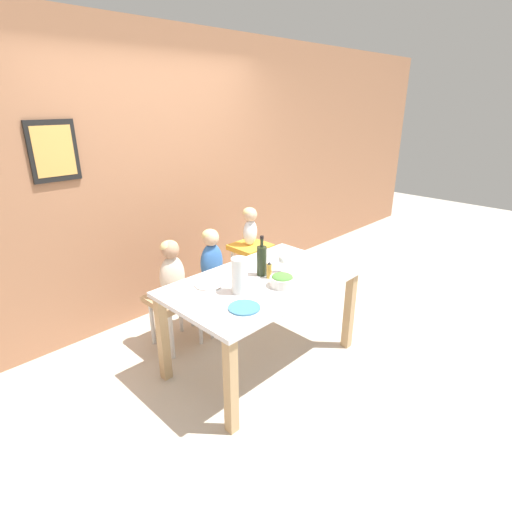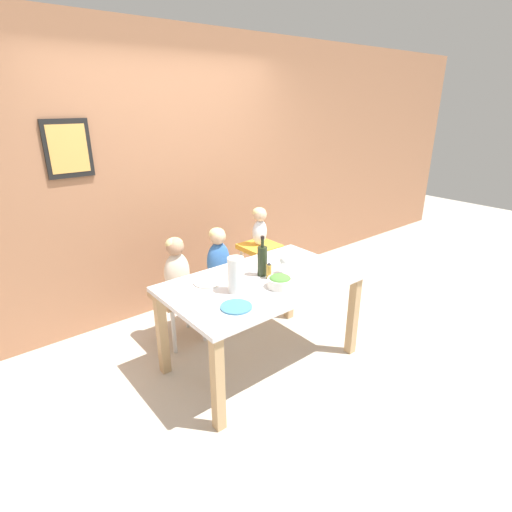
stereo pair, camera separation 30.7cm
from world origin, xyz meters
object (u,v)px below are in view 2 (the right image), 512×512
(person_child_left, at_px, (176,264))
(person_baby_right, at_px, (260,223))
(chair_far_center, at_px, (219,286))
(chair_right_highchair, at_px, (260,259))
(dinner_plate_back_left, at_px, (208,282))
(dinner_plate_front_left, at_px, (236,307))
(person_child_center, at_px, (218,253))
(salad_bowl_large, at_px, (280,281))
(wine_bottle, at_px, (262,260))
(wine_glass_near, at_px, (284,261))
(chair_far_left, at_px, (179,300))
(paper_towel_roll, at_px, (236,275))

(person_child_left, relative_size, person_baby_right, 1.33)
(chair_far_center, bearing_deg, chair_right_highchair, 0.00)
(person_child_left, distance_m, dinner_plate_back_left, 0.50)
(chair_right_highchair, bearing_deg, person_baby_right, 90.00)
(chair_far_center, relative_size, dinner_plate_front_left, 2.21)
(person_child_left, height_order, person_baby_right, person_baby_right)
(person_child_center, distance_m, salad_bowl_large, 0.90)
(person_baby_right, height_order, dinner_plate_front_left, person_baby_right)
(wine_bottle, relative_size, wine_glass_near, 2.14)
(chair_far_left, distance_m, dinner_plate_back_left, 0.61)
(chair_right_highchair, relative_size, person_child_center, 1.42)
(chair_right_highchair, bearing_deg, dinner_plate_back_left, -151.74)
(wine_bottle, height_order, dinner_plate_back_left, wine_bottle)
(chair_right_highchair, height_order, salad_bowl_large, salad_bowl_large)
(chair_far_left, relative_size, person_baby_right, 1.27)
(paper_towel_roll, relative_size, dinner_plate_front_left, 1.21)
(dinner_plate_front_left, bearing_deg, wine_glass_near, 18.48)
(chair_right_highchair, distance_m, wine_glass_near, 0.87)
(person_baby_right, relative_size, paper_towel_roll, 1.43)
(person_child_center, bearing_deg, chair_right_highchair, -0.13)
(chair_far_left, height_order, chair_far_center, same)
(person_child_left, relative_size, dinner_plate_front_left, 2.31)
(chair_far_left, height_order, dinner_plate_front_left, dinner_plate_front_left)
(paper_towel_roll, relative_size, wine_glass_near, 1.72)
(chair_far_center, relative_size, person_baby_right, 1.27)
(dinner_plate_front_left, distance_m, dinner_plate_back_left, 0.45)
(chair_far_center, bearing_deg, wine_bottle, -91.25)
(wine_bottle, distance_m, dinner_plate_back_left, 0.46)
(chair_right_highchair, distance_m, wine_bottle, 0.88)
(paper_towel_roll, bearing_deg, chair_far_left, 96.26)
(person_baby_right, xyz_separation_m, dinner_plate_front_left, (-0.99, -0.95, -0.18))
(salad_bowl_large, xyz_separation_m, dinner_plate_back_left, (-0.38, 0.40, -0.04))
(person_child_center, distance_m, dinner_plate_front_left, 1.07)
(chair_far_center, relative_size, salad_bowl_large, 2.56)
(person_baby_right, xyz_separation_m, paper_towel_roll, (-0.84, -0.75, -0.05))
(dinner_plate_back_left, bearing_deg, dinner_plate_front_left, -97.92)
(salad_bowl_large, relative_size, dinner_plate_back_left, 0.87)
(person_child_left, xyz_separation_m, person_baby_right, (0.93, 0.00, 0.19))
(dinner_plate_front_left, bearing_deg, paper_towel_roll, 53.45)
(chair_far_left, relative_size, chair_far_center, 1.00)
(dinner_plate_back_left, bearing_deg, person_child_center, 49.17)
(salad_bowl_large, bearing_deg, wine_bottle, 81.11)
(wine_bottle, bearing_deg, person_child_center, 88.75)
(person_child_left, bearing_deg, wine_bottle, -57.34)
(wine_bottle, height_order, dinner_plate_front_left, wine_bottle)
(wine_bottle, bearing_deg, chair_far_center, 88.75)
(person_child_left, xyz_separation_m, wine_glass_near, (0.57, -0.73, 0.11))
(chair_far_center, bearing_deg, person_baby_right, 0.19)
(wine_bottle, xyz_separation_m, dinner_plate_back_left, (-0.42, 0.15, -0.12))
(person_child_left, bearing_deg, chair_far_center, -0.15)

